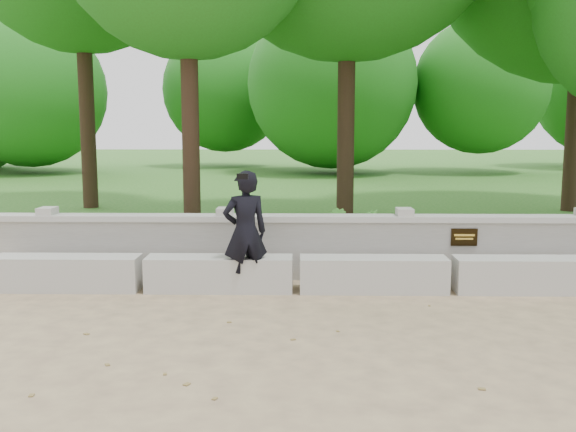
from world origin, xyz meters
name	(u,v)px	position (x,y,z in m)	size (l,w,h in m)	color
ground	(494,340)	(0.00, 0.00, 0.00)	(80.00, 80.00, 0.00)	tan
lawn	(362,190)	(0.00, 14.00, 0.12)	(40.00, 22.00, 0.25)	#1B5C16
concrete_bench	(451,275)	(0.00, 1.90, 0.22)	(11.90, 0.45, 0.45)	#B1AEA7
parapet_wall	(440,246)	(0.00, 2.60, 0.46)	(12.50, 0.35, 0.90)	#A6A49D
man_main	(245,232)	(-2.65, 1.80, 0.79)	(0.67, 0.62, 1.58)	black
shrub_a	(171,233)	(-3.91, 3.30, 0.52)	(0.29, 0.19, 0.54)	#3D852D
shrub_b	(336,230)	(-1.41, 3.30, 0.57)	(0.36, 0.29, 0.65)	#3D852D
shrub_d	(370,227)	(-0.84, 3.85, 0.54)	(0.32, 0.29, 0.57)	#3D852D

